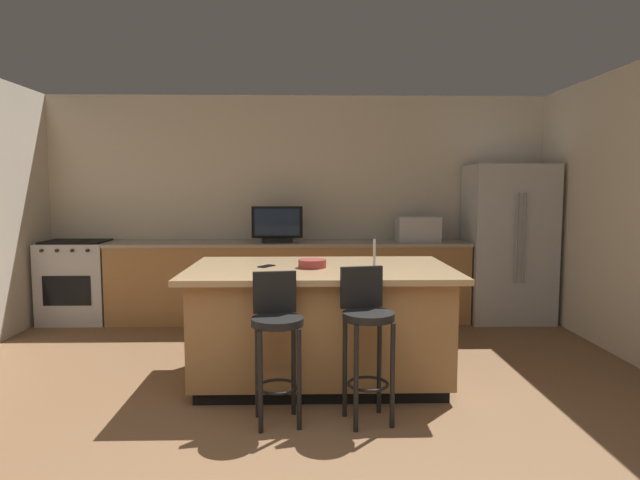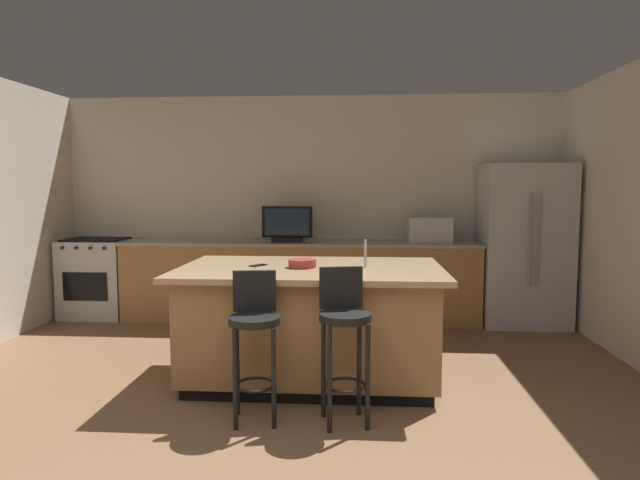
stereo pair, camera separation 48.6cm
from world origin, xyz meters
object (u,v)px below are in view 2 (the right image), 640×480
at_px(range_oven, 97,278).
at_px(tv_monitor, 287,225).
at_px(bar_stool_left, 255,332).
at_px(bar_stool_right, 344,330).
at_px(kitchen_island, 311,322).
at_px(fruit_bowl, 302,263).
at_px(refrigerator, 524,245).
at_px(microwave, 429,230).
at_px(cell_phone, 258,265).

distance_m(range_oven, tv_monitor, 2.39).
relative_size(bar_stool_left, bar_stool_right, 0.97).
relative_size(kitchen_island, fruit_bowl, 9.44).
height_order(range_oven, tv_monitor, tv_monitor).
relative_size(kitchen_island, refrigerator, 1.15).
xyz_separation_m(tv_monitor, bar_stool_right, (0.73, -2.76, -0.49)).
height_order(range_oven, microwave, microwave).
relative_size(microwave, cell_phone, 3.20).
xyz_separation_m(kitchen_island, tv_monitor, (-0.44, 1.96, 0.64)).
bearing_deg(fruit_bowl, kitchen_island, 36.61).
height_order(tv_monitor, bar_stool_left, tv_monitor).
bearing_deg(bar_stool_left, kitchen_island, 60.01).
distance_m(tv_monitor, bar_stool_right, 2.90).
bearing_deg(range_oven, kitchen_island, -36.22).
relative_size(kitchen_island, cell_phone, 13.86).
bearing_deg(kitchen_island, bar_stool_left, -110.54).
bearing_deg(refrigerator, bar_stool_right, -124.94).
height_order(bar_stool_right, cell_phone, bar_stool_right).
bearing_deg(range_oven, tv_monitor, -1.26).
distance_m(kitchen_island, microwave, 2.41).
distance_m(refrigerator, range_oven, 4.99).
xyz_separation_m(range_oven, bar_stool_right, (3.03, -2.81, 0.15)).
xyz_separation_m(tv_monitor, bar_stool_left, (0.14, -2.77, -0.52)).
distance_m(tv_monitor, cell_phone, 1.95).
bearing_deg(tv_monitor, bar_stool_left, -87.12).
xyz_separation_m(refrigerator, fruit_bowl, (-2.29, -2.02, 0.05)).
distance_m(tv_monitor, fruit_bowl, 2.05).
height_order(microwave, cell_phone, microwave).
distance_m(microwave, fruit_bowl, 2.41).
bearing_deg(cell_phone, bar_stool_right, -16.19).
height_order(refrigerator, microwave, refrigerator).
relative_size(kitchen_island, microwave, 4.33).
bearing_deg(range_oven, bar_stool_left, -49.11).
distance_m(range_oven, fruit_bowl, 3.41).
distance_m(range_oven, cell_phone, 3.09).
xyz_separation_m(range_oven, microwave, (3.92, 0.00, 0.60)).
relative_size(refrigerator, fruit_bowl, 8.18).
bearing_deg(range_oven, microwave, 0.02).
relative_size(microwave, bar_stool_right, 0.47).
distance_m(refrigerator, microwave, 1.06).
height_order(bar_stool_right, fruit_bowl, bar_stool_right).
distance_m(refrigerator, bar_stool_left, 3.77).
bearing_deg(kitchen_island, refrigerator, 41.53).
bearing_deg(tv_monitor, range_oven, 178.74).
distance_m(kitchen_island, cell_phone, 0.62).
xyz_separation_m(bar_stool_left, cell_phone, (-0.12, 0.83, 0.33)).
xyz_separation_m(microwave, tv_monitor, (-1.62, -0.05, 0.05)).
distance_m(kitchen_island, range_oven, 3.40).
bearing_deg(microwave, bar_stool_left, -117.72).
bearing_deg(bar_stool_left, tv_monitor, 83.43).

